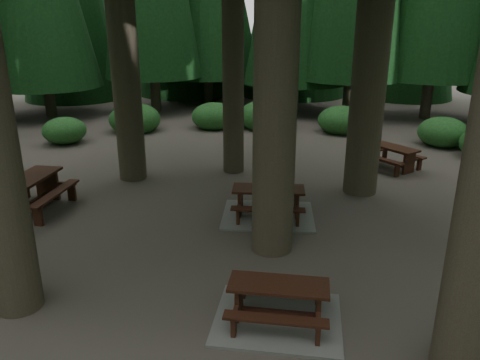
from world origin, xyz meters
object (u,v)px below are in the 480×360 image
(picnic_table_a, at_px, (278,309))
(picnic_table_d, at_px, (391,154))
(picnic_table_c, at_px, (268,207))
(picnic_table_b, at_px, (29,189))

(picnic_table_a, distance_m, picnic_table_d, 9.03)
(picnic_table_a, distance_m, picnic_table_c, 4.12)
(picnic_table_b, bearing_deg, picnic_table_a, -118.95)
(picnic_table_c, distance_m, picnic_table_d, 5.66)
(picnic_table_a, relative_size, picnic_table_b, 1.00)
(picnic_table_b, height_order, picnic_table_c, picnic_table_b)
(picnic_table_b, height_order, picnic_table_d, picnic_table_b)
(picnic_table_a, bearing_deg, picnic_table_b, 150.96)
(picnic_table_b, relative_size, picnic_table_c, 0.87)
(picnic_table_a, height_order, picnic_table_c, picnic_table_c)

